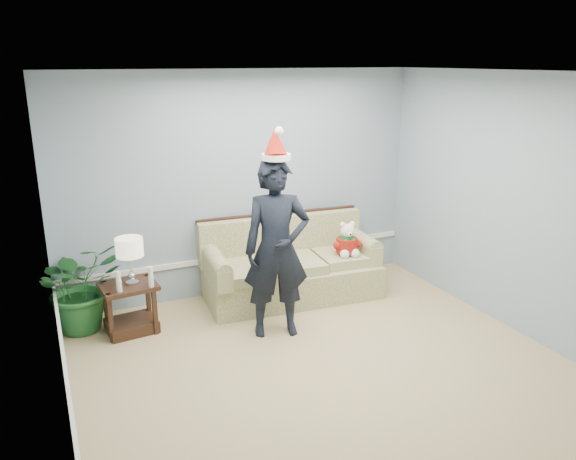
% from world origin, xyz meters
% --- Properties ---
extents(room_shell, '(4.54, 5.04, 2.74)m').
position_xyz_m(room_shell, '(0.00, 0.00, 1.35)').
color(room_shell, tan).
rests_on(room_shell, ground).
extents(wainscot_trim, '(4.49, 4.99, 0.06)m').
position_xyz_m(wainscot_trim, '(-1.18, 1.18, 0.45)').
color(wainscot_trim, white).
rests_on(wainscot_trim, room_shell).
extents(sofa, '(2.15, 1.05, 0.97)m').
position_xyz_m(sofa, '(0.43, 2.06, 0.35)').
color(sofa, '#5D6530').
rests_on(sofa, room_shell).
extents(side_table, '(0.60, 0.52, 0.54)m').
position_xyz_m(side_table, '(-1.52, 1.90, 0.21)').
color(side_table, '#392314').
rests_on(side_table, room_shell).
extents(table_lamp, '(0.28, 0.28, 0.51)m').
position_xyz_m(table_lamp, '(-1.48, 1.89, 0.93)').
color(table_lamp, silver).
rests_on(table_lamp, side_table).
extents(candle_pair, '(0.38, 0.06, 0.22)m').
position_xyz_m(candle_pair, '(-1.47, 1.73, 0.64)').
color(candle_pair, silver).
rests_on(candle_pair, side_table).
extents(houseplant, '(1.08, 1.01, 0.98)m').
position_xyz_m(houseplant, '(-1.98, 2.18, 0.49)').
color(houseplant, '#1F5C28').
rests_on(houseplant, room_shell).
extents(man, '(0.77, 0.60, 1.87)m').
position_xyz_m(man, '(-0.11, 1.23, 0.94)').
color(man, black).
rests_on(man, room_shell).
extents(santa_hat, '(0.36, 0.39, 0.34)m').
position_xyz_m(santa_hat, '(-0.11, 1.25, 2.00)').
color(santa_hat, white).
rests_on(santa_hat, man).
extents(teddy_bear, '(0.30, 0.32, 0.43)m').
position_xyz_m(teddy_bear, '(1.08, 1.82, 0.66)').
color(teddy_bear, white).
rests_on(teddy_bear, sofa).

